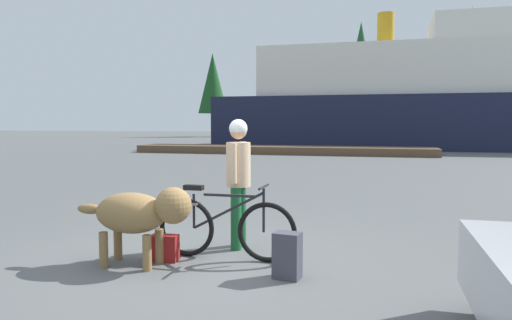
{
  "coord_description": "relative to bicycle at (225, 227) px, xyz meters",
  "views": [
    {
      "loc": [
        1.92,
        -5.14,
        1.65
      ],
      "look_at": [
        0.12,
        1.61,
        1.1
      ],
      "focal_mm": 33.2,
      "sensor_mm": 36.0,
      "label": 1
    }
  ],
  "objects": [
    {
      "name": "pine_tree_center",
      "position": [
        -0.5,
        45.76,
        7.07
      ],
      "size": [
        3.88,
        3.88,
        12.13
      ],
      "color": "#4C331E",
      "rests_on": "ground_plane"
    },
    {
      "name": "pine_tree_far_left",
      "position": [
        -17.74,
        48.07,
        5.92
      ],
      "size": [
        3.47,
        3.47,
        9.86
      ],
      "color": "#4C331E",
      "rests_on": "ground_plane"
    },
    {
      "name": "dog",
      "position": [
        -0.85,
        -0.5,
        0.23
      ],
      "size": [
        1.44,
        0.55,
        0.93
      ],
      "color": "olive",
      "rests_on": "ground_plane"
    },
    {
      "name": "pine_tree_far_right",
      "position": [
        8.99,
        47.38,
        5.05
      ],
      "size": [
        4.17,
        4.17,
        8.87
      ],
      "color": "#4C331E",
      "rests_on": "ground_plane"
    },
    {
      "name": "bicycle",
      "position": [
        0.0,
        0.0,
        0.0
      ],
      "size": [
        1.74,
        0.44,
        0.91
      ],
      "color": "black",
      "rests_on": "ground_plane"
    },
    {
      "name": "ground_plane",
      "position": [
        -0.11,
        -0.19,
        -0.39
      ],
      "size": [
        160.0,
        160.0,
        0.0
      ],
      "primitive_type": "plane",
      "color": "#595B5B"
    },
    {
      "name": "handbag_pannier",
      "position": [
        -0.67,
        -0.26,
        -0.23
      ],
      "size": [
        0.33,
        0.21,
        0.31
      ],
      "primitive_type": "cube",
      "rotation": [
        0.0,
        0.0,
        0.09
      ],
      "color": "maroon",
      "rests_on": "ground_plane"
    },
    {
      "name": "dock_pier",
      "position": [
        -3.41,
        19.5,
        -0.19
      ],
      "size": [
        15.93,
        2.33,
        0.4
      ],
      "primitive_type": "cube",
      "color": "brown",
      "rests_on": "ground_plane"
    },
    {
      "name": "person_cyclist",
      "position": [
        0.01,
        0.54,
        0.63
      ],
      "size": [
        0.32,
        0.53,
        1.7
      ],
      "color": "#19592D",
      "rests_on": "ground_plane"
    },
    {
      "name": "ferry_boat",
      "position": [
        5.43,
        27.83,
        2.77
      ],
      "size": [
        28.33,
        8.87,
        8.92
      ],
      "color": "#191E38",
      "rests_on": "ground_plane"
    },
    {
      "name": "backpack",
      "position": [
        0.87,
        -0.51,
        -0.14
      ],
      "size": [
        0.31,
        0.24,
        0.49
      ],
      "primitive_type": "cube",
      "rotation": [
        0.0,
        0.0,
        -0.15
      ],
      "color": "#3F3F4C",
      "rests_on": "ground_plane"
    },
    {
      "name": "sailboat_moored",
      "position": [
        7.57,
        30.01,
        0.12
      ],
      "size": [
        7.3,
        2.04,
        9.56
      ],
      "color": "silver",
      "rests_on": "ground_plane"
    },
    {
      "name": "pine_tree_mid_back",
      "position": [
        -11.29,
        52.29,
        6.68
      ],
      "size": [
        3.15,
        3.15,
        10.81
      ],
      "color": "#4C331E",
      "rests_on": "ground_plane"
    }
  ]
}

